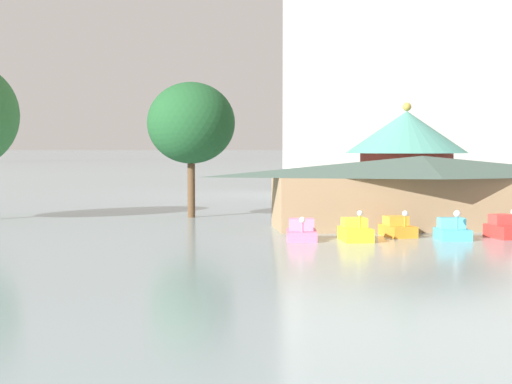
{
  "coord_description": "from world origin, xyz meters",
  "views": [
    {
      "loc": [
        -2.5,
        -11.03,
        5.32
      ],
      "look_at": [
        0.77,
        27.32,
        3.3
      ],
      "focal_mm": 62.49,
      "sensor_mm": 36.0,
      "label": 1
    }
  ],
  "objects_px": {
    "pedal_boat_pink": "(302,232)",
    "shoreline_tree_mid": "(191,123)",
    "pedal_boat_orange": "(397,228)",
    "boathouse": "(422,191)",
    "pedal_boat_cyan": "(452,231)",
    "green_roof_pavilion": "(407,154)",
    "pedal_boat_yellow": "(355,232)",
    "background_building_block": "(408,63)",
    "pedal_boat_red": "(504,229)"
  },
  "relations": [
    {
      "from": "pedal_boat_yellow",
      "to": "pedal_boat_cyan",
      "type": "relative_size",
      "value": 1.12
    },
    {
      "from": "pedal_boat_red",
      "to": "pedal_boat_pink",
      "type": "bearing_deg",
      "value": -97.23
    },
    {
      "from": "shoreline_tree_mid",
      "to": "background_building_block",
      "type": "height_order",
      "value": "background_building_block"
    },
    {
      "from": "boathouse",
      "to": "pedal_boat_red",
      "type": "bearing_deg",
      "value": -63.04
    },
    {
      "from": "boathouse",
      "to": "green_roof_pavilion",
      "type": "distance_m",
      "value": 16.32
    },
    {
      "from": "pedal_boat_orange",
      "to": "boathouse",
      "type": "distance_m",
      "value": 5.92
    },
    {
      "from": "shoreline_tree_mid",
      "to": "pedal_boat_red",
      "type": "bearing_deg",
      "value": -42.47
    },
    {
      "from": "pedal_boat_red",
      "to": "boathouse",
      "type": "height_order",
      "value": "boathouse"
    },
    {
      "from": "pedal_boat_red",
      "to": "boathouse",
      "type": "bearing_deg",
      "value": -161.1
    },
    {
      "from": "pedal_boat_pink",
      "to": "pedal_boat_red",
      "type": "distance_m",
      "value": 11.77
    },
    {
      "from": "boathouse",
      "to": "background_building_block",
      "type": "xyz_separation_m",
      "value": [
        8.88,
        38.1,
        11.64
      ]
    },
    {
      "from": "green_roof_pavilion",
      "to": "boathouse",
      "type": "bearing_deg",
      "value": -100.89
    },
    {
      "from": "green_roof_pavilion",
      "to": "shoreline_tree_mid",
      "type": "relative_size",
      "value": 1.0
    },
    {
      "from": "pedal_boat_red",
      "to": "shoreline_tree_mid",
      "type": "relative_size",
      "value": 0.27
    },
    {
      "from": "pedal_boat_red",
      "to": "boathouse",
      "type": "distance_m",
      "value": 7.14
    },
    {
      "from": "pedal_boat_pink",
      "to": "pedal_boat_red",
      "type": "bearing_deg",
      "value": 97.01
    },
    {
      "from": "pedal_boat_pink",
      "to": "shoreline_tree_mid",
      "type": "distance_m",
      "value": 18.65
    },
    {
      "from": "pedal_boat_pink",
      "to": "background_building_block",
      "type": "relative_size",
      "value": 0.11
    },
    {
      "from": "pedal_boat_pink",
      "to": "boathouse",
      "type": "height_order",
      "value": "boathouse"
    },
    {
      "from": "pedal_boat_cyan",
      "to": "green_roof_pavilion",
      "type": "height_order",
      "value": "green_roof_pavilion"
    },
    {
      "from": "pedal_boat_pink",
      "to": "green_roof_pavilion",
      "type": "relative_size",
      "value": 0.3
    },
    {
      "from": "pedal_boat_orange",
      "to": "pedal_boat_cyan",
      "type": "xyz_separation_m",
      "value": [
        2.71,
        -1.84,
        0.01
      ]
    },
    {
      "from": "pedal_boat_pink",
      "to": "shoreline_tree_mid",
      "type": "relative_size",
      "value": 0.3
    },
    {
      "from": "boathouse",
      "to": "green_roof_pavilion",
      "type": "bearing_deg",
      "value": 79.11
    },
    {
      "from": "pedal_boat_cyan",
      "to": "pedal_boat_orange",
      "type": "bearing_deg",
      "value": -121.2
    },
    {
      "from": "pedal_boat_pink",
      "to": "pedal_boat_orange",
      "type": "xyz_separation_m",
      "value": [
        5.86,
        1.47,
        0.01
      ]
    },
    {
      "from": "background_building_block",
      "to": "pedal_boat_orange",
      "type": "bearing_deg",
      "value": -105.21
    },
    {
      "from": "shoreline_tree_mid",
      "to": "background_building_block",
      "type": "xyz_separation_m",
      "value": [
        23.52,
        27.98,
        7.11
      ]
    },
    {
      "from": "green_roof_pavilion",
      "to": "pedal_boat_red",
      "type": "bearing_deg",
      "value": -89.83
    },
    {
      "from": "background_building_block",
      "to": "shoreline_tree_mid",
      "type": "bearing_deg",
      "value": -130.04
    },
    {
      "from": "pedal_boat_orange",
      "to": "boathouse",
      "type": "bearing_deg",
      "value": 141.09
    },
    {
      "from": "pedal_boat_pink",
      "to": "pedal_boat_orange",
      "type": "relative_size",
      "value": 1.08
    },
    {
      "from": "pedal_boat_yellow",
      "to": "green_roof_pavilion",
      "type": "xyz_separation_m",
      "value": [
        8.77,
        22.84,
        4.11
      ]
    },
    {
      "from": "pedal_boat_red",
      "to": "green_roof_pavilion",
      "type": "bearing_deg",
      "value": 172.11
    },
    {
      "from": "pedal_boat_red",
      "to": "background_building_block",
      "type": "distance_m",
      "value": 46.62
    },
    {
      "from": "pedal_boat_yellow",
      "to": "background_building_block",
      "type": "height_order",
      "value": "background_building_block"
    },
    {
      "from": "pedal_boat_orange",
      "to": "pedal_boat_cyan",
      "type": "height_order",
      "value": "pedal_boat_cyan"
    },
    {
      "from": "pedal_boat_orange",
      "to": "shoreline_tree_mid",
      "type": "distance_m",
      "value": 20.14
    },
    {
      "from": "pedal_boat_cyan",
      "to": "green_roof_pavilion",
      "type": "relative_size",
      "value": 0.24
    },
    {
      "from": "shoreline_tree_mid",
      "to": "boathouse",
      "type": "bearing_deg",
      "value": -34.67
    },
    {
      "from": "pedal_boat_yellow",
      "to": "background_building_block",
      "type": "xyz_separation_m",
      "value": [
        14.6,
        45.05,
        13.56
      ]
    },
    {
      "from": "pedal_boat_red",
      "to": "shoreline_tree_mid",
      "type": "bearing_deg",
      "value": -140.53
    },
    {
      "from": "boathouse",
      "to": "shoreline_tree_mid",
      "type": "relative_size",
      "value": 2.03
    },
    {
      "from": "pedal_boat_orange",
      "to": "green_roof_pavilion",
      "type": "bearing_deg",
      "value": 155.35
    },
    {
      "from": "pedal_boat_yellow",
      "to": "shoreline_tree_mid",
      "type": "bearing_deg",
      "value": -153.46
    },
    {
      "from": "boathouse",
      "to": "background_building_block",
      "type": "bearing_deg",
      "value": 76.88
    },
    {
      "from": "boathouse",
      "to": "shoreline_tree_mid",
      "type": "distance_m",
      "value": 18.36
    },
    {
      "from": "pedal_boat_orange",
      "to": "pedal_boat_red",
      "type": "xyz_separation_m",
      "value": [
        5.91,
        -1.3,
        0.06
      ]
    },
    {
      "from": "boathouse",
      "to": "pedal_boat_cyan",
      "type": "bearing_deg",
      "value": -90.74
    },
    {
      "from": "pedal_boat_pink",
      "to": "green_roof_pavilion",
      "type": "xyz_separation_m",
      "value": [
        11.7,
        22.19,
        4.16
      ]
    }
  ]
}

